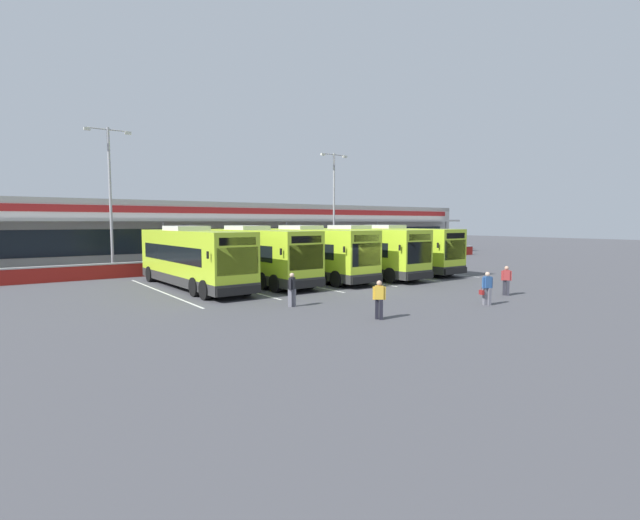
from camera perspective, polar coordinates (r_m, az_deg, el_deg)
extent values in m
plane|color=#4C4C51|center=(28.24, 5.75, -3.51)|extent=(200.00, 200.00, 0.00)
cube|color=#B7B7B2|center=(51.40, -14.60, 3.13)|extent=(70.00, 10.00, 5.50)
cube|color=#19232D|center=(46.77, -12.37, 2.48)|extent=(66.00, 0.08, 2.20)
cube|color=maroon|center=(46.74, -12.43, 5.97)|extent=(68.00, 0.08, 0.60)
cube|color=beige|center=(45.39, -11.67, 4.83)|extent=(67.00, 3.00, 0.24)
cube|color=gray|center=(51.42, -14.67, 6.47)|extent=(70.00, 10.00, 0.50)
cylinder|color=#999999|center=(42.12, -18.67, 1.84)|extent=(0.20, 0.20, 4.20)
cylinder|color=#999999|center=(47.26, -4.14, 2.36)|extent=(0.20, 0.20, 4.20)
cylinder|color=#999999|center=(54.78, 6.99, 2.65)|extent=(0.20, 0.20, 4.20)
cylinder|color=#999999|center=(63.84, 15.20, 2.81)|extent=(0.20, 0.20, 4.20)
cube|color=maroon|center=(40.14, -8.08, -0.38)|extent=(60.00, 0.36, 1.00)
cube|color=#B2B2B2|center=(40.09, -8.09, 0.40)|extent=(60.00, 0.40, 0.10)
cube|color=#B7DB2D|center=(29.22, -15.37, 0.38)|extent=(2.81, 12.05, 3.19)
cube|color=#333333|center=(29.34, -15.31, -2.18)|extent=(2.83, 12.07, 0.56)
cube|color=black|center=(29.57, -15.66, 0.89)|extent=(2.79, 9.65, 0.96)
cube|color=black|center=(23.79, -10.08, -0.13)|extent=(2.31, 0.15, 1.40)
cube|color=black|center=(23.72, -10.11, 2.27)|extent=(2.05, 0.12, 0.40)
cube|color=silver|center=(30.07, -16.14, 3.78)|extent=(2.11, 2.84, 0.28)
cube|color=black|center=(23.86, -9.91, -3.74)|extent=(2.45, 0.21, 0.44)
cube|color=black|center=(24.75, -7.46, 0.90)|extent=(0.08, 0.12, 0.36)
cube|color=black|center=(23.46, -13.65, 0.60)|extent=(0.08, 0.12, 0.36)
cylinder|color=black|center=(34.04, -16.30, -1.40)|extent=(0.34, 1.05, 1.04)
cylinder|color=black|center=(33.28, -20.16, -1.63)|extent=(0.34, 1.05, 1.04)
cylinder|color=black|center=(26.93, -10.42, -2.85)|extent=(0.34, 1.05, 1.04)
cylinder|color=black|center=(25.96, -15.15, -3.22)|extent=(0.34, 1.05, 1.04)
cylinder|color=black|center=(25.69, -9.02, -3.20)|extent=(0.34, 1.05, 1.04)
cylinder|color=black|center=(24.68, -13.93, -3.60)|extent=(0.34, 1.05, 1.04)
cube|color=#B7DB2D|center=(31.04, -8.06, 0.74)|extent=(2.81, 12.05, 3.19)
cube|color=#333333|center=(31.16, -8.03, -1.67)|extent=(2.83, 12.07, 0.56)
cube|color=black|center=(31.38, -8.42, 1.23)|extent=(2.79, 9.65, 0.96)
cube|color=black|center=(25.99, -1.70, 0.34)|extent=(2.31, 0.15, 1.40)
cube|color=black|center=(25.93, -1.69, 2.55)|extent=(2.05, 0.12, 0.40)
cube|color=silver|center=(31.85, -8.97, 3.95)|extent=(2.11, 2.84, 0.28)
cube|color=black|center=(26.06, -1.55, -2.96)|extent=(2.45, 0.21, 0.44)
cube|color=black|center=(27.11, 0.38, 1.27)|extent=(0.08, 0.12, 0.36)
cube|color=black|center=(25.46, -4.83, 1.03)|extent=(0.08, 0.12, 0.36)
cylinder|color=black|center=(35.77, -9.92, -0.99)|extent=(0.34, 1.05, 1.04)
cylinder|color=black|center=(34.75, -13.43, -1.21)|extent=(0.34, 1.05, 1.04)
cylinder|color=black|center=(29.07, -2.90, -2.23)|extent=(0.34, 1.05, 1.04)
cylinder|color=black|center=(27.82, -6.99, -2.57)|extent=(0.34, 1.05, 1.04)
cylinder|color=black|center=(27.93, -1.29, -2.51)|extent=(0.34, 1.05, 1.04)
cylinder|color=black|center=(26.62, -5.48, -2.88)|extent=(0.34, 1.05, 1.04)
cube|color=#B7DB2D|center=(32.78, -1.36, 1.00)|extent=(2.81, 12.05, 3.19)
cube|color=#333333|center=(32.89, -1.36, -1.29)|extent=(2.83, 12.07, 0.56)
cube|color=black|center=(33.09, -1.77, 1.45)|extent=(2.79, 9.65, 0.96)
cube|color=black|center=(28.16, 5.70, 0.66)|extent=(2.31, 0.15, 1.40)
cube|color=black|center=(28.10, 5.74, 2.69)|extent=(2.05, 0.12, 0.40)
cube|color=silver|center=(33.53, -2.37, 4.04)|extent=(2.11, 2.84, 0.28)
cube|color=black|center=(28.22, 5.83, -2.39)|extent=(2.45, 0.21, 0.44)
cube|color=black|center=(29.39, 7.33, 1.49)|extent=(0.08, 0.12, 0.36)
cube|color=black|center=(27.44, 2.98, 1.30)|extent=(0.08, 0.12, 0.36)
cylinder|color=black|center=(37.35, -3.98, -0.69)|extent=(0.34, 1.05, 1.04)
cylinder|color=black|center=(36.11, -7.16, -0.90)|extent=(0.34, 1.05, 1.04)
cylinder|color=black|center=(31.13, 3.87, -1.77)|extent=(0.34, 1.05, 1.04)
cylinder|color=black|center=(29.63, 0.37, -2.09)|extent=(0.34, 1.05, 1.04)
cylinder|color=black|center=(30.09, 5.61, -2.01)|extent=(0.34, 1.05, 1.04)
cylinder|color=black|center=(28.54, 2.07, -2.35)|extent=(0.34, 1.05, 1.04)
cube|color=#B7DB2D|center=(34.76, 4.68, 1.19)|extent=(2.81, 12.05, 3.19)
cube|color=#333333|center=(34.87, 4.66, -0.96)|extent=(2.83, 12.07, 0.56)
cube|color=black|center=(35.05, 4.24, 1.62)|extent=(2.79, 9.65, 0.96)
cube|color=black|center=(30.57, 12.11, 0.89)|extent=(2.31, 0.15, 1.40)
cube|color=black|center=(30.52, 12.15, 2.77)|extent=(2.05, 0.12, 0.40)
cube|color=silver|center=(35.45, 3.62, 4.07)|extent=(2.11, 2.84, 0.28)
cube|color=black|center=(30.64, 12.21, -1.92)|extent=(2.45, 0.21, 0.44)
cube|color=black|center=(31.89, 13.36, 1.65)|extent=(0.08, 0.12, 0.36)
cube|color=black|center=(29.71, 9.77, 1.50)|extent=(0.08, 0.12, 0.36)
cylinder|color=black|center=(39.15, 1.50, -0.44)|extent=(0.34, 1.05, 1.04)
cylinder|color=black|center=(37.71, -1.35, -0.63)|extent=(0.34, 1.05, 1.04)
cylinder|color=black|center=(33.42, 9.84, -1.39)|extent=(0.34, 1.05, 1.04)
cylinder|color=black|center=(31.73, 6.89, -1.67)|extent=(0.34, 1.05, 1.04)
cylinder|color=black|center=(32.49, 11.64, -1.59)|extent=(0.34, 1.05, 1.04)
cylinder|color=black|center=(30.74, 8.69, -1.90)|extent=(0.34, 1.05, 1.04)
cube|color=#B7DB2D|center=(38.13, 9.08, 1.46)|extent=(2.81, 12.05, 3.19)
cube|color=#333333|center=(38.22, 9.05, -0.51)|extent=(2.83, 12.07, 0.56)
cube|color=black|center=(38.39, 8.65, 1.85)|extent=(2.79, 9.65, 0.96)
cube|color=black|center=(34.26, 16.26, 1.21)|extent=(2.31, 0.15, 1.40)
cube|color=black|center=(34.21, 16.31, 2.88)|extent=(2.05, 0.12, 0.40)
cube|color=silver|center=(38.77, 8.04, 4.09)|extent=(2.11, 2.84, 0.28)
cube|color=black|center=(34.32, 16.35, -1.30)|extent=(2.45, 0.21, 0.44)
cube|color=black|center=(35.62, 17.22, 1.88)|extent=(0.08, 0.12, 0.36)
cube|color=black|center=(33.31, 14.29, 1.76)|extent=(0.08, 0.12, 0.36)
cylinder|color=black|center=(42.34, 5.69, -0.07)|extent=(0.34, 1.05, 1.04)
cylinder|color=black|center=(40.76, 3.22, -0.24)|extent=(0.34, 1.05, 1.04)
cylinder|color=black|center=(37.01, 13.90, -0.87)|extent=(0.34, 1.05, 1.04)
cylinder|color=black|center=(35.19, 11.45, -1.11)|extent=(0.34, 1.05, 1.04)
cylinder|color=black|center=(36.14, 15.62, -1.04)|extent=(0.34, 1.05, 1.04)
cylinder|color=black|center=(34.28, 13.19, -1.29)|extent=(0.34, 1.05, 1.04)
cube|color=silver|center=(28.39, -18.96, -3.70)|extent=(0.14, 13.00, 0.01)
cube|color=silver|center=(29.85, -11.21, -3.13)|extent=(0.14, 13.00, 0.01)
cube|color=silver|center=(31.80, -4.30, -2.57)|extent=(0.14, 13.00, 0.01)
cube|color=silver|center=(34.16, 1.72, -2.06)|extent=(0.14, 13.00, 0.01)
cube|color=silver|center=(36.85, 6.92, -1.60)|extent=(0.14, 13.00, 0.01)
cube|color=silver|center=(39.80, 11.37, -1.19)|extent=(0.14, 13.00, 0.01)
cube|color=slate|center=(23.92, 19.60, -4.24)|extent=(0.19, 0.22, 0.84)
cube|color=slate|center=(23.92, 20.08, -4.25)|extent=(0.19, 0.22, 0.84)
cube|color=#2D5693|center=(23.83, 19.89, -2.58)|extent=(0.39, 0.32, 0.56)
cube|color=#2D5693|center=(23.70, 19.45, -2.67)|extent=(0.12, 0.12, 0.54)
cube|color=#2D5693|center=(23.96, 20.31, -2.62)|extent=(0.12, 0.12, 0.54)
sphere|color=#DBB293|center=(23.78, 19.91, -1.65)|extent=(0.22, 0.22, 0.22)
cube|color=maroon|center=(23.74, 19.25, -3.78)|extent=(0.21, 0.30, 0.22)
cylinder|color=maroon|center=(23.72, 19.27, -3.35)|extent=(0.02, 0.02, 0.16)
cube|color=black|center=(19.48, 7.01, -6.00)|extent=(0.22, 0.23, 0.84)
cube|color=black|center=(19.38, 7.52, -6.06)|extent=(0.22, 0.23, 0.84)
cube|color=gold|center=(19.31, 7.29, -3.99)|extent=(0.40, 0.38, 0.56)
cube|color=gold|center=(19.30, 6.64, -4.07)|extent=(0.13, 0.13, 0.54)
cube|color=gold|center=(19.34, 7.94, -4.07)|extent=(0.13, 0.13, 0.54)
sphere|color=tan|center=(19.26, 7.30, -2.84)|extent=(0.22, 0.22, 0.22)
cube|color=slate|center=(22.08, -3.68, -4.70)|extent=(0.22, 0.23, 0.84)
cube|color=slate|center=(22.18, -3.24, -4.66)|extent=(0.22, 0.23, 0.84)
cube|color=black|center=(22.03, -3.47, -2.88)|extent=(0.40, 0.38, 0.56)
cube|color=black|center=(21.83, -3.68, -3.03)|extent=(0.13, 0.13, 0.54)
cube|color=black|center=(22.23, -3.26, -2.88)|extent=(0.13, 0.13, 0.54)
sphere|color=#DBB293|center=(21.98, -3.47, -1.88)|extent=(0.22, 0.22, 0.22)
cube|color=#33333D|center=(27.48, 21.72, -3.17)|extent=(0.23, 0.22, 0.84)
cube|color=#33333D|center=(27.39, 22.09, -3.21)|extent=(0.23, 0.22, 0.84)
cube|color=#B23838|center=(27.35, 21.95, -1.74)|extent=(0.39, 0.40, 0.56)
cube|color=#B23838|center=(27.32, 21.49, -1.79)|extent=(0.13, 0.13, 0.54)
cube|color=#B23838|center=(27.40, 22.40, -1.80)|extent=(0.13, 0.13, 0.54)
sphere|color=tan|center=(27.31, 21.98, -0.92)|extent=(0.22, 0.22, 0.22)
cylinder|color=#9E9EA3|center=(38.34, -24.36, 6.49)|extent=(0.20, 0.20, 11.00)
cylinder|color=#9E9EA3|center=(38.91, -24.63, 14.38)|extent=(2.80, 0.10, 0.10)
cube|color=silver|center=(38.65, -26.73, 14.23)|extent=(0.44, 0.28, 0.20)
cube|color=silver|center=(39.20, -22.56, 14.23)|extent=(0.44, 0.28, 0.20)
cylinder|color=#9E9EA3|center=(47.77, 1.73, 6.47)|extent=(0.20, 0.20, 11.00)
cylinder|color=#9E9EA3|center=(48.23, 1.74, 12.83)|extent=(2.80, 0.10, 0.10)
cube|color=silver|center=(47.39, 0.36, 12.86)|extent=(0.44, 0.28, 0.20)
cube|color=silver|center=(49.08, 3.07, 12.57)|extent=(0.44, 0.28, 0.20)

